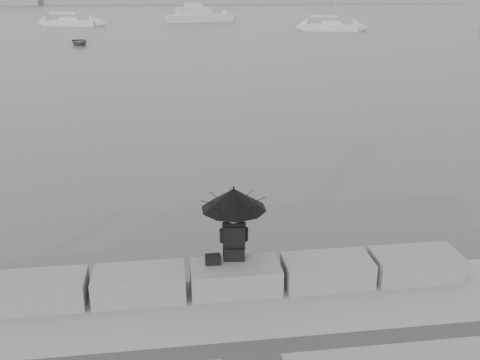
{
  "coord_description": "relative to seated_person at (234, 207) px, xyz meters",
  "views": [
    {
      "loc": [
        -1.05,
        -8.77,
        5.72
      ],
      "look_at": [
        0.55,
        3.0,
        1.33
      ],
      "focal_mm": 40.0,
      "sensor_mm": 36.0,
      "label": 1
    }
  ],
  "objects": [
    {
      "name": "ground",
      "position": [
        -0.01,
        0.16,
        -2.01
      ],
      "size": [
        360.0,
        360.0,
        0.0
      ],
      "primitive_type": "plane",
      "color": "#4F5255",
      "rests_on": "ground"
    },
    {
      "name": "stone_block_far_left",
      "position": [
        -3.41,
        -0.29,
        -1.26
      ],
      "size": [
        1.6,
        0.8,
        0.5
      ],
      "primitive_type": "cube",
      "color": "slate",
      "rests_on": "promenade"
    },
    {
      "name": "stone_block_left",
      "position": [
        -1.71,
        -0.29,
        -1.26
      ],
      "size": [
        1.6,
        0.8,
        0.5
      ],
      "primitive_type": "cube",
      "color": "slate",
      "rests_on": "promenade"
    },
    {
      "name": "stone_block_centre",
      "position": [
        -0.01,
        -0.29,
        -1.26
      ],
      "size": [
        1.6,
        0.8,
        0.5
      ],
      "primitive_type": "cube",
      "color": "slate",
      "rests_on": "promenade"
    },
    {
      "name": "stone_block_right",
      "position": [
        1.69,
        -0.29,
        -1.26
      ],
      "size": [
        1.6,
        0.8,
        0.5
      ],
      "primitive_type": "cube",
      "color": "slate",
      "rests_on": "promenade"
    },
    {
      "name": "stone_block_far_right",
      "position": [
        3.39,
        -0.29,
        -1.26
      ],
      "size": [
        1.6,
        0.8,
        0.5
      ],
      "primitive_type": "cube",
      "color": "slate",
      "rests_on": "promenade"
    },
    {
      "name": "seated_person",
      "position": [
        0.0,
        0.0,
        0.0
      ],
      "size": [
        1.17,
        1.17,
        1.39
      ],
      "rotation": [
        0.0,
        0.0,
        -0.12
      ],
      "color": "black",
      "rests_on": "stone_block_centre"
    },
    {
      "name": "bag",
      "position": [
        -0.4,
        -0.18,
        -0.92
      ],
      "size": [
        0.27,
        0.16,
        0.18
      ],
      "primitive_type": "cube",
      "color": "black",
      "rests_on": "stone_block_centre"
    },
    {
      "name": "distant_landmass",
      "position": [
        -8.15,
        154.67,
        -1.11
      ],
      "size": [
        180.0,
        8.0,
        2.8
      ],
      "color": "#949799",
      "rests_on": "ground"
    },
    {
      "name": "sailboat_left",
      "position": [
        -14.2,
        72.46,
        -1.48
      ],
      "size": [
        7.95,
        4.41,
        12.9
      ],
      "rotation": [
        0.0,
        0.0,
        -0.28
      ],
      "color": "white",
      "rests_on": "ground"
    },
    {
      "name": "sailboat_right",
      "position": [
        19.89,
        59.7,
        -1.47
      ],
      "size": [
        7.09,
        4.09,
        12.9
      ],
      "rotation": [
        0.0,
        0.0,
        -0.27
      ],
      "color": "white",
      "rests_on": "ground"
    },
    {
      "name": "motor_cruiser",
      "position": [
        4.44,
        78.74,
        -1.11
      ],
      "size": [
        10.71,
        5.21,
        4.5
      ],
      "rotation": [
        0.0,
        0.0,
        0.24
      ],
      "color": "white",
      "rests_on": "ground"
    },
    {
      "name": "dinghy",
      "position": [
        -9.49,
        47.06,
        -1.73
      ],
      "size": [
        3.55,
        2.21,
        0.56
      ],
      "primitive_type": "imported",
      "rotation": [
        0.0,
        0.0,
        0.27
      ],
      "color": "slate",
      "rests_on": "ground"
    }
  ]
}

